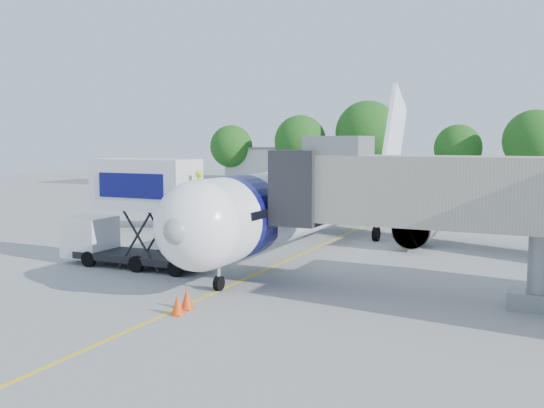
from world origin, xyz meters
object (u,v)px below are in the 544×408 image
at_px(catering_hiloader, 136,213).
at_px(jet_bridge, 421,192).
at_px(ground_tug, 99,315).
at_px(aircraft, 328,196).

bearing_deg(catering_hiloader, jet_bridge, 0.01).
xyz_separation_m(catering_hiloader, ground_tug, (6.01, -9.70, -1.95)).
bearing_deg(jet_bridge, aircraft, 125.70).
distance_m(jet_bridge, catering_hiloader, 14.34).
bearing_deg(ground_tug, aircraft, 93.66).
relative_size(jet_bridge, catering_hiloader, 1.64).
height_order(jet_bridge, catering_hiloader, jet_bridge).
xyz_separation_m(jet_bridge, catering_hiloader, (-14.25, -0.00, -1.58)).
distance_m(aircraft, ground_tug, 20.93).
distance_m(catering_hiloader, ground_tug, 11.57).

